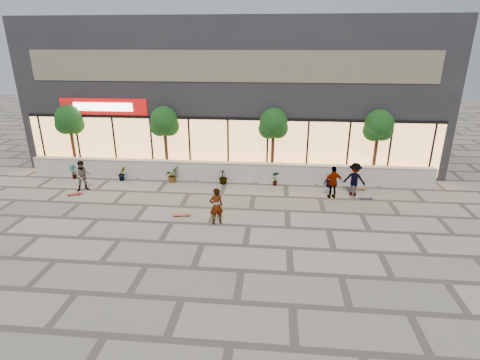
# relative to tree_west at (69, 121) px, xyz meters

# --- Properties ---
(ground) EXTENTS (80.00, 80.00, 0.00)m
(ground) POSITION_rel_tree_west_xyz_m (9.00, -7.70, -2.99)
(ground) COLOR #A2988C
(ground) RESTS_ON ground
(planter_wall) EXTENTS (22.00, 0.42, 1.04)m
(planter_wall) POSITION_rel_tree_west_xyz_m (9.00, -0.70, -2.46)
(planter_wall) COLOR beige
(planter_wall) RESTS_ON ground
(retail_building) EXTENTS (24.00, 9.17, 8.50)m
(retail_building) POSITION_rel_tree_west_xyz_m (9.00, 4.79, 1.26)
(retail_building) COLOR #26252B
(retail_building) RESTS_ON ground
(shrub_a) EXTENTS (0.43, 0.29, 0.81)m
(shrub_a) POSITION_rel_tree_west_xyz_m (0.50, -1.25, -2.58)
(shrub_a) COLOR #123A15
(shrub_a) RESTS_ON ground
(shrub_b) EXTENTS (0.57, 0.57, 0.81)m
(shrub_b) POSITION_rel_tree_west_xyz_m (3.30, -1.25, -2.58)
(shrub_b) COLOR #123A15
(shrub_b) RESTS_ON ground
(shrub_c) EXTENTS (0.68, 0.77, 0.81)m
(shrub_c) POSITION_rel_tree_west_xyz_m (6.10, -1.25, -2.58)
(shrub_c) COLOR #123A15
(shrub_c) RESTS_ON ground
(shrub_d) EXTENTS (0.64, 0.64, 0.81)m
(shrub_d) POSITION_rel_tree_west_xyz_m (8.90, -1.25, -2.58)
(shrub_d) COLOR #123A15
(shrub_d) RESTS_ON ground
(shrub_e) EXTENTS (0.46, 0.35, 0.81)m
(shrub_e) POSITION_rel_tree_west_xyz_m (11.70, -1.25, -2.58)
(shrub_e) COLOR #123A15
(shrub_e) RESTS_ON ground
(shrub_f) EXTENTS (0.55, 0.57, 0.81)m
(shrub_f) POSITION_rel_tree_west_xyz_m (14.50, -1.25, -2.58)
(shrub_f) COLOR #123A15
(shrub_f) RESTS_ON ground
(tree_west) EXTENTS (1.60, 1.50, 3.92)m
(tree_west) POSITION_rel_tree_west_xyz_m (0.00, 0.00, 0.00)
(tree_west) COLOR #422317
(tree_west) RESTS_ON ground
(tree_midwest) EXTENTS (1.60, 1.50, 3.92)m
(tree_midwest) POSITION_rel_tree_west_xyz_m (5.50, 0.00, 0.00)
(tree_midwest) COLOR #422317
(tree_midwest) RESTS_ON ground
(tree_mideast) EXTENTS (1.60, 1.50, 3.92)m
(tree_mideast) POSITION_rel_tree_west_xyz_m (11.50, 0.00, 0.00)
(tree_mideast) COLOR #422317
(tree_mideast) RESTS_ON ground
(tree_east) EXTENTS (1.60, 1.50, 3.92)m
(tree_east) POSITION_rel_tree_west_xyz_m (17.00, 0.00, 0.00)
(tree_east) COLOR #422317
(tree_east) RESTS_ON ground
(skater_center) EXTENTS (0.69, 0.59, 1.59)m
(skater_center) POSITION_rel_tree_west_xyz_m (9.28, -5.96, -2.19)
(skater_center) COLOR silver
(skater_center) RESTS_ON ground
(skater_left) EXTENTS (0.97, 0.91, 1.58)m
(skater_left) POSITION_rel_tree_west_xyz_m (1.95, -2.87, -2.20)
(skater_left) COLOR tan
(skater_left) RESTS_ON ground
(skater_right_near) EXTENTS (1.01, 0.61, 1.61)m
(skater_right_near) POSITION_rel_tree_west_xyz_m (14.49, -2.66, -2.18)
(skater_right_near) COLOR silver
(skater_right_near) RESTS_ON ground
(skater_right_far) EXTENTS (1.23, 0.95, 1.67)m
(skater_right_far) POSITION_rel_tree_west_xyz_m (15.58, -2.21, -2.15)
(skater_right_far) COLOR maroon
(skater_right_far) RESTS_ON ground
(skateboard_center) EXTENTS (0.82, 0.33, 0.10)m
(skateboard_center) POSITION_rel_tree_west_xyz_m (7.66, -5.43, -2.91)
(skateboard_center) COLOR #975431
(skateboard_center) RESTS_ON ground
(skateboard_left) EXTENTS (0.75, 0.53, 0.09)m
(skateboard_left) POSITION_rel_tree_west_xyz_m (1.73, -3.56, -2.91)
(skateboard_left) COLOR red
(skateboard_left) RESTS_ON ground
(skateboard_right_near) EXTENTS (0.79, 0.30, 0.09)m
(skateboard_right_near) POSITION_rel_tree_west_xyz_m (16.00, -1.50, -2.91)
(skateboard_right_near) COLOR brown
(skateboard_right_near) RESTS_ON ground
(skateboard_right_far) EXTENTS (0.72, 0.26, 0.08)m
(skateboard_right_far) POSITION_rel_tree_west_xyz_m (16.11, -2.66, -2.91)
(skateboard_right_far) COLOR #57549B
(skateboard_right_far) RESTS_ON ground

